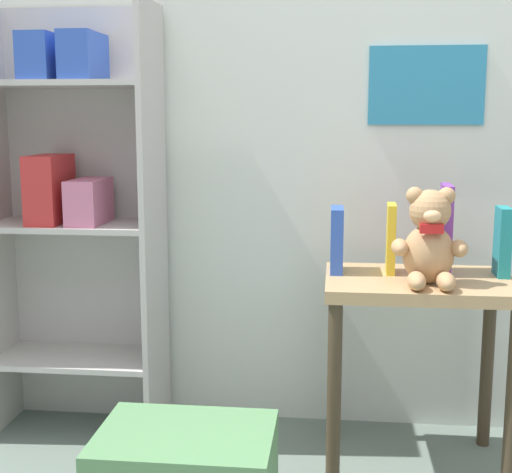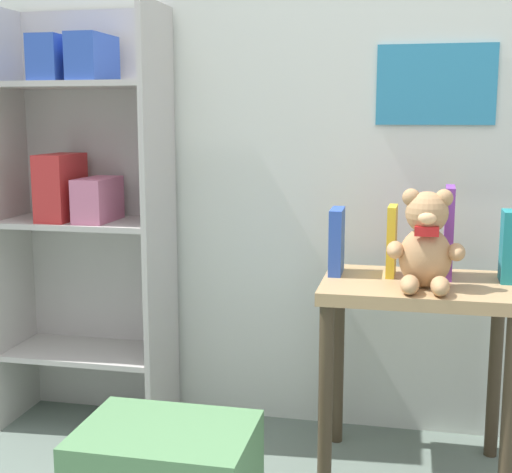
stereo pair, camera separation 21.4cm
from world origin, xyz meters
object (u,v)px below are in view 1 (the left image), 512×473
(book_standing_yellow, at_px, (391,238))
(bookshelf_side, at_px, (75,200))
(book_standing_blue, at_px, (337,240))
(teddy_bear, at_px, (429,241))
(book_standing_teal, at_px, (503,242))
(display_table, at_px, (418,314))
(book_standing_purple, at_px, (446,229))

(book_standing_yellow, bearing_deg, bookshelf_side, 175.99)
(book_standing_blue, height_order, book_standing_yellow, book_standing_yellow)
(bookshelf_side, height_order, teddy_bear, bookshelf_side)
(book_standing_blue, distance_m, book_standing_teal, 0.48)
(book_standing_blue, bearing_deg, book_standing_yellow, 0.65)
(bookshelf_side, relative_size, book_standing_yellow, 6.75)
(bookshelf_side, relative_size, book_standing_blue, 7.18)
(display_table, relative_size, book_standing_yellow, 2.82)
(teddy_bear, relative_size, book_standing_yellow, 1.31)
(book_standing_blue, bearing_deg, teddy_bear, -29.51)
(bookshelf_side, relative_size, book_standing_teal, 6.89)
(teddy_bear, height_order, book_standing_purple, teddy_bear)
(teddy_bear, relative_size, book_standing_purple, 1.03)
(display_table, xyz_separation_m, book_standing_purple, (0.08, 0.08, 0.24))
(bookshelf_side, distance_m, book_standing_purple, 1.18)
(book_standing_blue, bearing_deg, display_table, -15.18)
(bookshelf_side, bearing_deg, book_standing_purple, -4.44)
(teddy_bear, xyz_separation_m, book_standing_purple, (0.07, 0.16, 0.01))
(book_standing_blue, xyz_separation_m, book_standing_purple, (0.32, 0.02, 0.04))
(book_standing_blue, relative_size, book_standing_purple, 0.73)
(book_standing_purple, bearing_deg, bookshelf_side, 177.69)
(book_standing_yellow, bearing_deg, book_standing_purple, 7.24)
(book_standing_yellow, height_order, book_standing_purple, book_standing_purple)
(book_standing_yellow, relative_size, book_standing_teal, 1.02)
(teddy_bear, bearing_deg, book_standing_blue, 151.15)
(bookshelf_side, distance_m, book_standing_blue, 0.86)
(teddy_bear, bearing_deg, book_standing_teal, 30.69)
(teddy_bear, height_order, book_standing_blue, teddy_bear)
(book_standing_blue, xyz_separation_m, book_standing_teal, (0.48, -0.01, 0.00))
(book_standing_blue, height_order, book_standing_purple, book_standing_purple)
(bookshelf_side, bearing_deg, display_table, -8.94)
(display_table, height_order, teddy_bear, teddy_bear)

